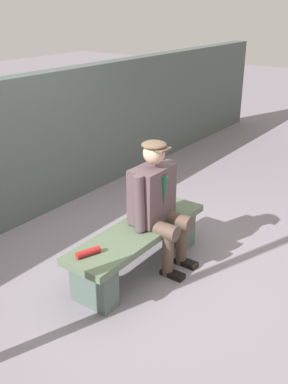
{
  "coord_description": "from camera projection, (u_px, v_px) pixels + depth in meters",
  "views": [
    {
      "loc": [
        2.94,
        2.21,
        2.44
      ],
      "look_at": [
        -0.09,
        0.0,
        0.81
      ],
      "focal_mm": 40.93,
      "sensor_mm": 36.0,
      "label": 1
    }
  ],
  "objects": [
    {
      "name": "stadium_wall",
      "position": [
        11.0,
        154.0,
        4.99
      ],
      "size": [
        12.0,
        0.24,
        1.69
      ],
      "primitive_type": "cube",
      "color": "#4C5553",
      "rests_on": "ground"
    },
    {
      "name": "seated_man",
      "position": [
        157.0,
        200.0,
        4.19
      ],
      "size": [
        0.62,
        0.59,
        1.27
      ],
      "color": "#564247",
      "rests_on": "ground"
    },
    {
      "name": "ground_plane",
      "position": [
        139.0,
        269.0,
        4.34
      ],
      "size": [
        30.0,
        30.0,
        0.0
      ],
      "primitive_type": "plane",
      "color": "gray"
    },
    {
      "name": "bench",
      "position": [
        139.0,
        243.0,
        4.22
      ],
      "size": [
        1.66,
        0.48,
        0.46
      ],
      "color": "#56674F",
      "rests_on": "ground"
    },
    {
      "name": "rolled_magazine",
      "position": [
        88.0,
        252.0,
        3.71
      ],
      "size": [
        0.23,
        0.13,
        0.06
      ],
      "primitive_type": "cylinder",
      "rotation": [
        0.0,
        1.57,
        -0.35
      ],
      "color": "#B21E1E",
      "rests_on": "bench"
    }
  ]
}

